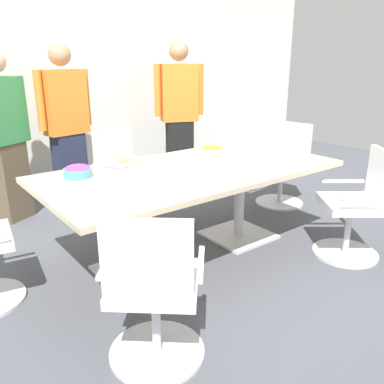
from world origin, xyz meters
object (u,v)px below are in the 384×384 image
(office_chair_3, at_px, (357,210))
(donut_platter, at_px, (122,164))
(conference_table, at_px, (192,183))
(person_standing_2, at_px, (179,114))
(person_standing_1, at_px, (67,126))
(person_standing_0, at_px, (5,136))
(snack_bowl_chips_orange, at_px, (212,150))
(office_chair_2, at_px, (154,297))
(office_chair_4, at_px, (284,169))
(napkin_pile, at_px, (265,163))
(office_chair_0, at_px, (122,180))
(snack_bowl_candy_mix, at_px, (78,171))

(office_chair_3, height_order, donut_platter, office_chair_3)
(conference_table, xyz_separation_m, person_standing_2, (1.03, 1.59, 0.32))
(person_standing_1, xyz_separation_m, person_standing_2, (1.39, -0.12, 0.03))
(person_standing_0, relative_size, snack_bowl_chips_orange, 7.11)
(conference_table, distance_m, person_standing_0, 2.02)
(office_chair_2, height_order, donut_platter, office_chair_2)
(office_chair_4, height_order, person_standing_0, person_standing_0)
(office_chair_2, relative_size, donut_platter, 2.87)
(donut_platter, height_order, napkin_pile, napkin_pile)
(office_chair_4, xyz_separation_m, person_standing_0, (-2.58, 1.38, 0.46))
(office_chair_0, bearing_deg, conference_table, 90.82)
(snack_bowl_chips_orange, xyz_separation_m, napkin_pile, (0.07, -0.61, -0.01))
(office_chair_3, height_order, snack_bowl_candy_mix, office_chair_3)
(office_chair_2, height_order, napkin_pile, office_chair_2)
(person_standing_2, bearing_deg, napkin_pile, 97.82)
(office_chair_2, bearing_deg, office_chair_4, 67.18)
(office_chair_4, bearing_deg, person_standing_1, 46.98)
(person_standing_1, relative_size, donut_platter, 5.49)
(conference_table, relative_size, donut_platter, 7.57)
(snack_bowl_candy_mix, distance_m, napkin_pile, 1.49)
(conference_table, height_order, office_chair_0, office_chair_0)
(person_standing_1, bearing_deg, person_standing_2, 165.07)
(snack_bowl_chips_orange, relative_size, donut_platter, 0.74)
(office_chair_0, relative_size, person_standing_0, 0.54)
(person_standing_2, distance_m, donut_platter, 1.86)
(office_chair_0, height_order, snack_bowl_candy_mix, office_chair_0)
(snack_bowl_candy_mix, bearing_deg, office_chair_3, -32.23)
(conference_table, xyz_separation_m, snack_bowl_chips_orange, (0.46, 0.29, 0.16))
(office_chair_4, height_order, person_standing_2, person_standing_2)
(office_chair_0, bearing_deg, office_chair_4, 153.79)
(snack_bowl_chips_orange, xyz_separation_m, donut_platter, (-0.87, 0.12, -0.02))
(office_chair_4, xyz_separation_m, person_standing_2, (-0.58, 1.22, 0.53))
(snack_bowl_chips_orange, bearing_deg, napkin_pile, -83.76)
(office_chair_4, height_order, snack_bowl_candy_mix, office_chair_4)
(person_standing_2, distance_m, napkin_pile, 1.97)
(office_chair_4, bearing_deg, person_standing_0, 53.19)
(office_chair_2, xyz_separation_m, person_standing_0, (-0.03, 2.66, 0.46))
(office_chair_2, xyz_separation_m, person_standing_1, (0.59, 2.62, 0.50))
(office_chair_2, bearing_deg, person_standing_2, 92.21)
(office_chair_4, bearing_deg, donut_platter, 79.91)
(conference_table, xyz_separation_m, person_standing_0, (-0.98, 1.74, 0.24))
(office_chair_0, xyz_separation_m, office_chair_4, (1.67, -0.73, 0.00))
(person_standing_0, distance_m, person_standing_2, 2.01)
(conference_table, distance_m, snack_bowl_candy_mix, 0.90)
(conference_table, bearing_deg, office_chair_2, -136.33)
(office_chair_3, bearing_deg, office_chair_0, 67.57)
(office_chair_3, height_order, snack_bowl_chips_orange, office_chair_3)
(person_standing_2, relative_size, snack_bowl_candy_mix, 8.52)
(conference_table, distance_m, office_chair_3, 1.38)
(donut_platter, bearing_deg, napkin_pile, -37.90)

